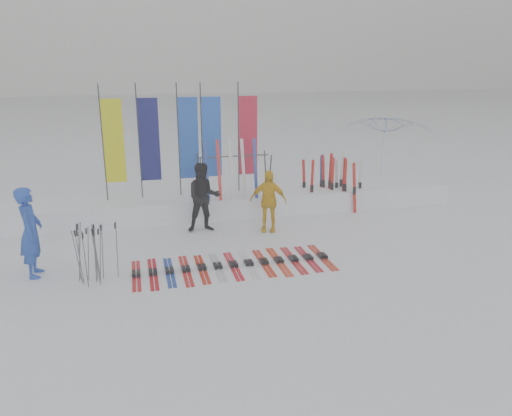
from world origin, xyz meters
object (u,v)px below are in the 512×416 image
object	(u,v)px
person_blue	(31,232)
ski_row	(233,265)
person_black	(204,198)
tent_canopy	(385,153)
ski_rack	(234,170)
person_yellow	(268,201)

from	to	relation	value
person_blue	ski_row	bearing A→B (deg)	-97.88
person_black	tent_canopy	xyz separation A→B (m)	(6.60, 2.64, 0.42)
ski_row	ski_rack	size ratio (longest dim) A/B	2.14
person_yellow	person_black	bearing A→B (deg)	-174.16
person_blue	person_black	world-z (taller)	person_blue
tent_canopy	ski_row	bearing A→B (deg)	-140.71
person_blue	ski_rack	size ratio (longest dim) A/B	0.94
person_blue	person_black	size ratio (longest dim) A/B	1.05
tent_canopy	ski_rack	world-z (taller)	tent_canopy
ski_rack	tent_canopy	bearing A→B (deg)	15.77
person_black	ski_rack	size ratio (longest dim) A/B	0.90
person_yellow	ski_rack	world-z (taller)	ski_rack
tent_canopy	ski_rack	distance (m)	5.79
person_yellow	ski_rack	xyz separation A→B (m)	(-0.61, 1.46, 0.56)
tent_canopy	ski_rack	size ratio (longest dim) A/B	1.46
person_blue	person_yellow	size ratio (longest dim) A/B	1.17
person_yellow	ski_row	xyz separation A→B (m)	(-1.39, -2.15, -0.79)
person_yellow	tent_canopy	bearing A→B (deg)	51.05
person_black	ski_rack	bearing A→B (deg)	46.89
person_yellow	tent_canopy	xyz separation A→B (m)	(4.95, 3.04, 0.51)
ski_row	tent_canopy	bearing A→B (deg)	39.29
person_blue	tent_canopy	bearing A→B (deg)	-66.49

